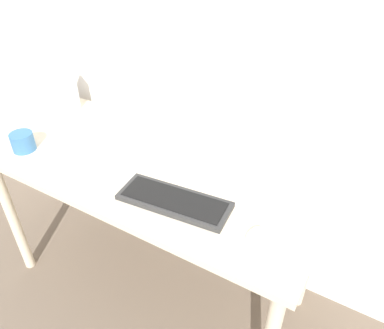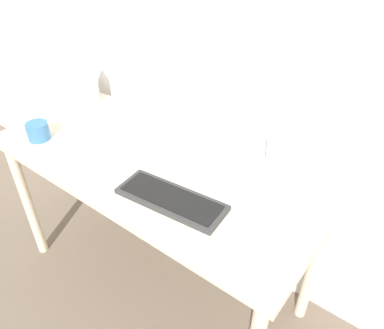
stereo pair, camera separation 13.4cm
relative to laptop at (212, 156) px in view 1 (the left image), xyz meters
name	(u,v)px [view 1 (the left image)]	position (x,y,z in m)	size (l,w,h in m)	color
wall_back	(195,17)	(-0.23, 0.26, 0.44)	(6.00, 0.05, 2.50)	silver
desk	(149,183)	(-0.23, -0.12, -0.15)	(1.44, 0.63, 0.76)	beige
laptop	(212,156)	(0.00, 0.00, 0.00)	(0.35, 0.22, 0.24)	silver
keyboard	(174,201)	(-0.01, -0.26, -0.04)	(0.42, 0.19, 0.02)	#2D2D2D
mouse	(255,237)	(0.30, -0.28, -0.03)	(0.06, 0.09, 0.03)	silver
vase	(67,87)	(-0.85, 0.08, 0.07)	(0.10, 0.10, 0.25)	white
mug	(23,142)	(-0.75, -0.30, -0.01)	(0.10, 0.10, 0.08)	teal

